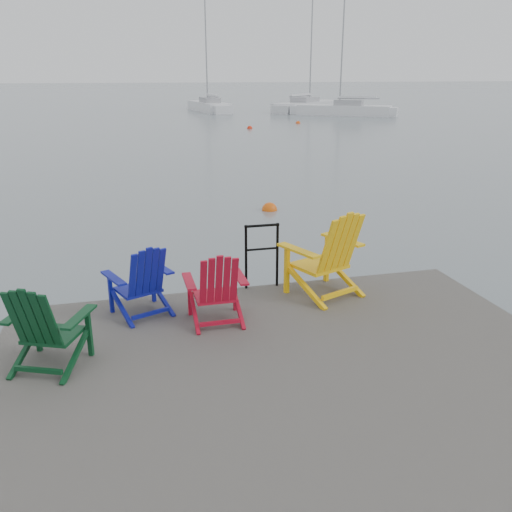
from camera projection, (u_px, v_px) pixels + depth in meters
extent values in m
plane|color=slate|center=(299.00, 426.00, 5.37)|extent=(400.00, 400.00, 0.00)
cube|color=#2E2B29|center=(300.00, 391.00, 5.24)|extent=(6.00, 5.00, 0.20)
cylinder|color=black|center=(42.00, 374.00, 6.86)|extent=(0.26, 0.26, 1.20)
cylinder|color=black|center=(249.00, 349.00, 7.48)|extent=(0.26, 0.26, 1.20)
cylinder|color=black|center=(424.00, 327.00, 8.10)|extent=(0.26, 0.26, 1.20)
cylinder|color=black|center=(246.00, 257.00, 7.32)|extent=(0.04, 0.04, 0.90)
cylinder|color=black|center=(277.00, 255.00, 7.42)|extent=(0.04, 0.04, 0.90)
cylinder|color=black|center=(262.00, 226.00, 7.23)|extent=(0.48, 0.04, 0.04)
cylinder|color=black|center=(262.00, 249.00, 7.34)|extent=(0.44, 0.03, 0.03)
cube|color=#0A371A|center=(53.00, 335.00, 5.47)|extent=(0.63, 0.60, 0.04)
cube|color=#0A371A|center=(37.00, 328.00, 5.70)|extent=(0.06, 0.06, 0.52)
cube|color=#0A371A|center=(89.00, 333.00, 5.61)|extent=(0.06, 0.06, 0.52)
cube|color=#0A371A|center=(20.00, 312.00, 5.43)|extent=(0.33, 0.57, 0.03)
cube|color=#0A371A|center=(79.00, 317.00, 5.33)|extent=(0.33, 0.57, 0.03)
cube|color=#0A371A|center=(33.00, 320.00, 5.09)|extent=(0.52, 0.40, 0.64)
cube|color=#0D148D|center=(138.00, 289.00, 6.65)|extent=(0.61, 0.58, 0.04)
cube|color=#0D148D|center=(111.00, 293.00, 6.64)|extent=(0.06, 0.06, 0.51)
cube|color=#0D148D|center=(153.00, 283.00, 6.96)|extent=(0.06, 0.06, 0.51)
cube|color=#0D148D|center=(113.00, 278.00, 6.39)|extent=(0.31, 0.55, 0.02)
cube|color=#0D148D|center=(160.00, 267.00, 6.73)|extent=(0.31, 0.55, 0.02)
cube|color=#0D148D|center=(147.00, 273.00, 6.33)|extent=(0.50, 0.38, 0.62)
cube|color=#AF0C23|center=(215.00, 296.00, 6.46)|extent=(0.48, 0.42, 0.04)
cube|color=#AF0C23|center=(190.00, 296.00, 6.57)|extent=(0.04, 0.04, 0.50)
cube|color=#AF0C23|center=(235.00, 291.00, 6.70)|extent=(0.04, 0.04, 0.50)
cube|color=#AF0C23|center=(189.00, 281.00, 6.30)|extent=(0.11, 0.55, 0.02)
cube|color=#AF0C23|center=(240.00, 277.00, 6.44)|extent=(0.11, 0.55, 0.02)
cube|color=#AF0C23|center=(219.00, 281.00, 6.09)|extent=(0.44, 0.23, 0.61)
cube|color=yellow|center=(319.00, 265.00, 7.23)|extent=(0.78, 0.74, 0.05)
cube|color=yellow|center=(287.00, 270.00, 7.22)|extent=(0.07, 0.07, 0.65)
cube|color=yellow|center=(327.00, 259.00, 7.63)|extent=(0.07, 0.07, 0.65)
cube|color=yellow|center=(298.00, 250.00, 6.90)|extent=(0.40, 0.71, 0.03)
cube|color=yellow|center=(342.00, 240.00, 7.34)|extent=(0.40, 0.71, 0.03)
cube|color=yellow|center=(341.00, 244.00, 6.82)|extent=(0.64, 0.49, 0.80)
cube|color=silver|center=(209.00, 108.00, 49.21)|extent=(2.94, 7.92, 1.10)
cube|color=#9E9EA3|center=(210.00, 101.00, 48.64)|extent=(1.68, 2.47, 0.55)
cylinder|color=gray|center=(206.00, 45.00, 47.82)|extent=(0.12, 0.12, 9.67)
cube|color=silver|center=(307.00, 108.00, 49.92)|extent=(8.29, 8.12, 1.10)
cube|color=#9E9EA3|center=(305.00, 100.00, 49.32)|extent=(3.15, 3.13, 0.55)
cylinder|color=gray|center=(312.00, 34.00, 48.26)|extent=(0.12, 0.12, 11.51)
cube|color=white|center=(344.00, 112.00, 44.43)|extent=(7.36, 5.78, 1.10)
cube|color=#9E9EA3|center=(349.00, 103.00, 44.08)|extent=(2.64, 2.39, 0.55)
cylinder|color=gray|center=(343.00, 44.00, 42.86)|extent=(0.12, 0.12, 9.41)
sphere|color=#E2560D|center=(269.00, 210.00, 13.78)|extent=(0.39, 0.39, 0.39)
sphere|color=#F14C0E|center=(298.00, 123.00, 37.39)|extent=(0.33, 0.33, 0.33)
sphere|color=red|center=(250.00, 129.00, 33.93)|extent=(0.34, 0.34, 0.34)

